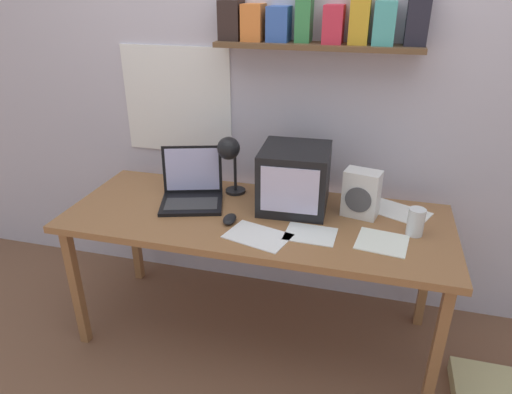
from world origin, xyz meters
TOP-DOWN VIEW (x-y plane):
  - ground_plane at (0.00, 0.00)m, footprint 12.00×12.00m
  - back_wall at (0.00, 0.51)m, footprint 5.60×0.24m
  - corner_desk at (0.00, 0.00)m, footprint 1.87×0.73m
  - crt_monitor at (0.16, 0.15)m, footprint 0.35×0.36m
  - laptop at (-0.37, 0.08)m, footprint 0.38×0.36m
  - desk_lamp at (-0.19, 0.18)m, footprint 0.12×0.18m
  - juice_glass at (0.74, 0.01)m, footprint 0.08×0.08m
  - space_heater at (0.49, 0.13)m, footprint 0.19×0.14m
  - computer_mouse at (-0.10, -0.10)m, footprint 0.06×0.11m
  - loose_paper_near_laptop at (0.06, -0.19)m, footprint 0.32×0.25m
  - loose_paper_near_monitor at (0.29, -0.12)m, footprint 0.23×0.18m
  - printed_handout at (0.68, 0.22)m, footprint 0.34×0.28m
  - open_notebook at (0.60, -0.11)m, footprint 0.24×0.23m

SIDE VIEW (x-z plane):
  - ground_plane at x=0.00m, z-range 0.00..0.00m
  - corner_desk at x=0.00m, z-range 0.31..1.04m
  - printed_handout at x=0.68m, z-range 0.73..0.73m
  - loose_paper_near_laptop at x=0.06m, z-range 0.73..0.73m
  - loose_paper_near_monitor at x=0.29m, z-range 0.73..0.73m
  - open_notebook at x=0.60m, z-range 0.73..0.73m
  - computer_mouse at x=-0.10m, z-range 0.73..0.76m
  - juice_glass at x=0.74m, z-range 0.72..0.85m
  - laptop at x=-0.37m, z-range 0.66..0.93m
  - space_heater at x=0.49m, z-range 0.73..0.96m
  - crt_monitor at x=0.16m, z-range 0.73..1.04m
  - desk_lamp at x=-0.19m, z-range 0.81..1.14m
  - back_wall at x=0.00m, z-range 0.01..2.61m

